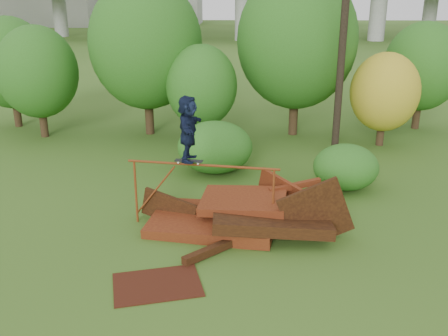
{
  "coord_description": "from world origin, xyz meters",
  "views": [
    {
      "loc": [
        -0.43,
        -10.17,
        5.82
      ],
      "look_at": [
        -0.8,
        2.0,
        1.6
      ],
      "focal_mm": 40.0,
      "sensor_mm": 36.0,
      "label": 1
    }
  ],
  "objects_px": {
    "flat_plate": "(157,285)",
    "utility_pole": "(345,8)",
    "scrap_pile": "(242,217)",
    "skater": "(188,129)"
  },
  "relations": [
    {
      "from": "flat_plate",
      "to": "utility_pole",
      "type": "relative_size",
      "value": 0.17
    },
    {
      "from": "scrap_pile",
      "to": "skater",
      "type": "xyz_separation_m",
      "value": [
        -1.38,
        0.18,
        2.31
      ]
    },
    {
      "from": "scrap_pile",
      "to": "skater",
      "type": "height_order",
      "value": "skater"
    },
    {
      "from": "skater",
      "to": "scrap_pile",
      "type": "bearing_deg",
      "value": -94.27
    },
    {
      "from": "flat_plate",
      "to": "utility_pole",
      "type": "bearing_deg",
      "value": 60.67
    },
    {
      "from": "scrap_pile",
      "to": "utility_pole",
      "type": "height_order",
      "value": "utility_pole"
    },
    {
      "from": "flat_plate",
      "to": "scrap_pile",
      "type": "bearing_deg",
      "value": 56.32
    },
    {
      "from": "skater",
      "to": "flat_plate",
      "type": "height_order",
      "value": "skater"
    },
    {
      "from": "scrap_pile",
      "to": "utility_pole",
      "type": "bearing_deg",
      "value": 62.47
    },
    {
      "from": "scrap_pile",
      "to": "skater",
      "type": "bearing_deg",
      "value": 172.48
    }
  ]
}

